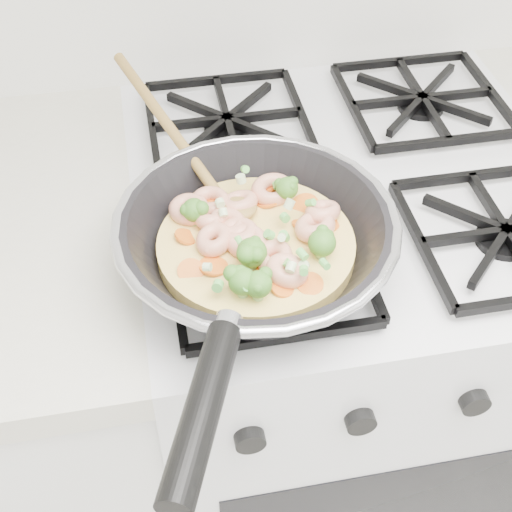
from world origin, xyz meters
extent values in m
cube|color=silver|center=(0.00, 1.70, 0.45)|extent=(0.60, 0.60, 0.90)
cube|color=black|center=(0.00, 1.70, 0.91)|extent=(0.56, 0.56, 0.02)
torus|color=#B6B6BD|center=(-0.16, 1.55, 0.98)|extent=(0.32, 0.32, 0.01)
cylinder|color=black|center=(-0.25, 1.32, 0.98)|extent=(0.10, 0.18, 0.03)
cylinder|color=#F5D46A|center=(-0.16, 1.55, 0.95)|extent=(0.23, 0.23, 0.02)
ellipsoid|color=olive|center=(-0.18, 1.60, 0.97)|extent=(0.06, 0.07, 0.02)
cylinder|color=olive|center=(-0.24, 1.74, 0.99)|extent=(0.12, 0.27, 0.08)
torus|color=#DCA082|center=(-0.13, 1.63, 0.97)|extent=(0.06, 0.06, 0.03)
torus|color=#DCA082|center=(-0.23, 1.61, 0.97)|extent=(0.07, 0.07, 0.03)
torus|color=#DCA082|center=(-0.19, 1.57, 0.97)|extent=(0.06, 0.06, 0.02)
torus|color=#DCA082|center=(-0.21, 1.59, 0.97)|extent=(0.07, 0.07, 0.02)
torus|color=#DCA082|center=(-0.14, 1.49, 0.97)|extent=(0.07, 0.07, 0.02)
torus|color=#DCA082|center=(-0.18, 1.54, 0.97)|extent=(0.08, 0.08, 0.02)
torus|color=#DCA082|center=(-0.17, 1.61, 0.97)|extent=(0.07, 0.07, 0.03)
torus|color=#DCA082|center=(-0.21, 1.62, 0.97)|extent=(0.07, 0.07, 0.02)
torus|color=#DCA082|center=(-0.08, 1.58, 0.97)|extent=(0.06, 0.07, 0.03)
torus|color=#DCA082|center=(-0.09, 1.55, 0.97)|extent=(0.08, 0.08, 0.03)
torus|color=#DCA082|center=(-0.21, 1.55, 0.97)|extent=(0.07, 0.07, 0.02)
torus|color=#DCA082|center=(-0.18, 1.56, 0.97)|extent=(0.07, 0.07, 0.02)
torus|color=#DCA082|center=(-0.15, 1.52, 0.97)|extent=(0.06, 0.05, 0.02)
ellipsoid|color=#4B872C|center=(-0.10, 1.52, 0.98)|extent=(0.04, 0.04, 0.03)
ellipsoid|color=#4B872C|center=(-0.23, 1.60, 0.98)|extent=(0.04, 0.04, 0.03)
ellipsoid|color=#4B872C|center=(-0.11, 1.61, 0.98)|extent=(0.04, 0.04, 0.03)
ellipsoid|color=#4B872C|center=(-0.18, 1.47, 0.98)|extent=(0.04, 0.04, 0.03)
ellipsoid|color=#4B872C|center=(-0.19, 1.48, 0.98)|extent=(0.04, 0.04, 0.03)
ellipsoid|color=#4B872C|center=(-0.17, 1.51, 0.98)|extent=(0.04, 0.04, 0.03)
cylinder|color=orange|center=(-0.08, 1.59, 0.96)|extent=(0.04, 0.04, 0.01)
cylinder|color=orange|center=(-0.24, 1.57, 0.96)|extent=(0.04, 0.04, 0.01)
cylinder|color=orange|center=(-0.21, 1.64, 0.96)|extent=(0.04, 0.04, 0.01)
cylinder|color=orange|center=(-0.22, 1.52, 0.96)|extent=(0.04, 0.04, 0.00)
cylinder|color=orange|center=(-0.09, 1.60, 0.96)|extent=(0.03, 0.03, 0.01)
cylinder|color=orange|center=(-0.09, 1.57, 0.96)|extent=(0.04, 0.04, 0.01)
cylinder|color=orange|center=(-0.12, 1.47, 0.96)|extent=(0.04, 0.04, 0.01)
cylinder|color=orange|center=(-0.14, 1.64, 0.96)|extent=(0.04, 0.04, 0.01)
cylinder|color=orange|center=(-0.17, 1.49, 0.96)|extent=(0.03, 0.03, 0.01)
cylinder|color=orange|center=(-0.14, 1.51, 0.96)|extent=(0.04, 0.04, 0.01)
cylinder|color=orange|center=(-0.14, 1.62, 0.96)|extent=(0.04, 0.04, 0.01)
cylinder|color=orange|center=(-0.16, 1.50, 0.96)|extent=(0.03, 0.03, 0.00)
cylinder|color=orange|center=(-0.24, 1.52, 0.96)|extent=(0.04, 0.04, 0.01)
cylinder|color=orange|center=(-0.10, 1.57, 0.96)|extent=(0.04, 0.04, 0.01)
cylinder|color=orange|center=(-0.08, 1.57, 0.96)|extent=(0.04, 0.04, 0.01)
cylinder|color=orange|center=(-0.15, 1.47, 0.96)|extent=(0.03, 0.03, 0.01)
cylinder|color=#61C54E|center=(-0.13, 1.47, 0.98)|extent=(0.01, 0.01, 0.01)
cylinder|color=#61C54E|center=(-0.09, 1.58, 0.98)|extent=(0.01, 0.01, 0.01)
cylinder|color=beige|center=(-0.20, 1.60, 0.98)|extent=(0.01, 0.01, 0.01)
cylinder|color=#61C54E|center=(-0.16, 1.65, 0.98)|extent=(0.01, 0.01, 0.01)
cylinder|color=#61C54E|center=(-0.12, 1.62, 0.97)|extent=(0.01, 0.01, 0.01)
cylinder|color=beige|center=(-0.14, 1.53, 0.98)|extent=(0.01, 0.01, 0.01)
cylinder|color=#61C54E|center=(-0.13, 1.57, 0.97)|extent=(0.01, 0.01, 0.01)
cylinder|color=#61C54E|center=(-0.13, 1.54, 0.97)|extent=(0.01, 0.01, 0.01)
cylinder|color=#61C54E|center=(-0.10, 1.48, 0.98)|extent=(0.01, 0.01, 0.01)
cylinder|color=#61C54E|center=(-0.15, 1.54, 0.98)|extent=(0.01, 0.01, 0.01)
cylinder|color=beige|center=(-0.12, 1.58, 0.98)|extent=(0.01, 0.01, 0.01)
cylinder|color=#61C54E|center=(-0.10, 1.52, 0.98)|extent=(0.01, 0.01, 0.01)
cylinder|color=#61C54E|center=(-0.19, 1.47, 0.98)|extent=(0.01, 0.01, 0.01)
cylinder|color=beige|center=(-0.17, 1.63, 0.98)|extent=(0.01, 0.01, 0.01)
cylinder|color=#61C54E|center=(-0.18, 1.54, 0.97)|extent=(0.01, 0.01, 0.01)
cylinder|color=#61C54E|center=(-0.20, 1.48, 0.98)|extent=(0.01, 0.01, 0.01)
cylinder|color=beige|center=(-0.14, 1.48, 0.98)|extent=(0.01, 0.01, 0.01)
cylinder|color=beige|center=(-0.12, 1.49, 0.97)|extent=(0.01, 0.01, 0.01)
cylinder|color=beige|center=(-0.20, 1.58, 0.98)|extent=(0.01, 0.01, 0.01)
cylinder|color=#61C54E|center=(-0.22, 1.48, 0.97)|extent=(0.01, 0.01, 0.01)
cylinder|color=#61C54E|center=(-0.12, 1.50, 0.98)|extent=(0.01, 0.01, 0.01)
cylinder|color=#61C54E|center=(-0.12, 1.63, 0.97)|extent=(0.01, 0.01, 0.01)
cylinder|color=beige|center=(-0.23, 1.50, 0.98)|extent=(0.01, 0.01, 0.01)
cylinder|color=#61C54E|center=(-0.14, 1.49, 0.97)|extent=(0.01, 0.01, 0.01)
camera|label=1|loc=(-0.27, 0.97, 1.53)|focal=50.61mm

